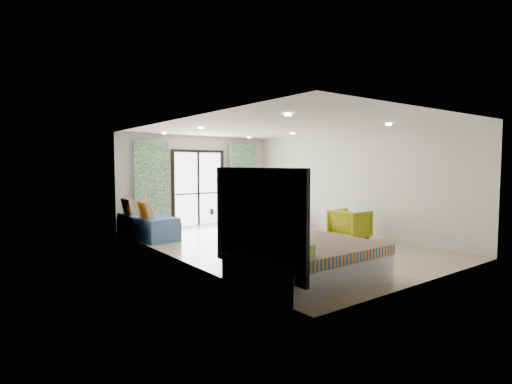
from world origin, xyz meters
TOP-DOWN VIEW (x-y plane):
  - floor at (0.00, 0.00)m, footprint 5.00×7.50m
  - ceiling at (0.00, 0.00)m, footprint 5.00×7.50m
  - wall_back at (0.00, 3.75)m, footprint 5.00×0.01m
  - wall_front at (0.00, -3.75)m, footprint 5.00×0.01m
  - wall_left at (-2.50, 0.00)m, footprint 0.01×7.50m
  - wall_right at (2.50, 0.00)m, footprint 0.01×7.50m
  - balcony_door at (0.00, 3.72)m, footprint 1.76×0.08m
  - balcony_rail at (0.00, 3.73)m, footprint 1.52×0.03m
  - curtain_left at (-1.55, 3.57)m, footprint 1.00×0.10m
  - curtain_right at (1.55, 3.57)m, footprint 1.00×0.10m
  - downlight_a at (-1.40, -2.00)m, footprint 0.12×0.12m
  - downlight_b at (1.40, -2.00)m, footprint 0.12×0.12m
  - downlight_c at (-1.40, 1.00)m, footprint 0.12×0.12m
  - downlight_d at (1.40, 1.00)m, footprint 0.12×0.12m
  - downlight_e at (-1.40, 3.00)m, footprint 0.12×0.12m
  - downlight_f at (1.40, 3.00)m, footprint 0.12×0.12m
  - headboard at (-2.46, -2.55)m, footprint 0.06×2.10m
  - switch_plate at (-2.47, -1.30)m, footprint 0.02×0.10m
  - bed at (-1.48, -2.55)m, footprint 2.14×1.75m
  - daybed_left at (-2.12, 2.52)m, footprint 0.93×2.06m
  - daybed_right at (2.11, 2.46)m, footprint 0.66×1.65m
  - coffee_table at (0.11, 1.95)m, footprint 0.65×0.65m
  - vase at (0.06, 1.98)m, footprint 0.18×0.19m
  - armchair at (1.75, -0.72)m, footprint 0.79×0.84m

SIDE VIEW (x-z plane):
  - floor at x=0.00m, z-range -0.01..0.01m
  - daybed_right at x=2.11m, z-range -0.15..0.66m
  - daybed_left at x=-2.12m, z-range -0.19..0.80m
  - bed at x=-1.48m, z-range -0.06..0.68m
  - coffee_table at x=0.11m, z-range 0.01..0.73m
  - armchair at x=1.75m, z-range 0.00..0.82m
  - vase at x=0.06m, z-range 0.41..0.58m
  - balcony_rail at x=0.00m, z-range 0.93..0.97m
  - headboard at x=-2.46m, z-range 0.30..1.80m
  - switch_plate at x=-2.47m, z-range 1.00..1.10m
  - curtain_left at x=-1.55m, z-range 0.00..2.50m
  - curtain_right at x=1.55m, z-range 0.00..2.50m
  - balcony_door at x=0.00m, z-range 0.12..2.40m
  - wall_back at x=0.00m, z-range 0.00..2.70m
  - wall_front at x=0.00m, z-range 0.00..2.70m
  - wall_left at x=-2.50m, z-range 0.00..2.70m
  - wall_right at x=2.50m, z-range 0.00..2.70m
  - downlight_a at x=-1.40m, z-range 2.66..2.68m
  - downlight_b at x=1.40m, z-range 2.66..2.68m
  - downlight_c at x=-1.40m, z-range 2.66..2.68m
  - downlight_d at x=1.40m, z-range 2.66..2.68m
  - downlight_e at x=-1.40m, z-range 2.66..2.68m
  - downlight_f at x=1.40m, z-range 2.66..2.68m
  - ceiling at x=0.00m, z-range 2.70..2.71m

